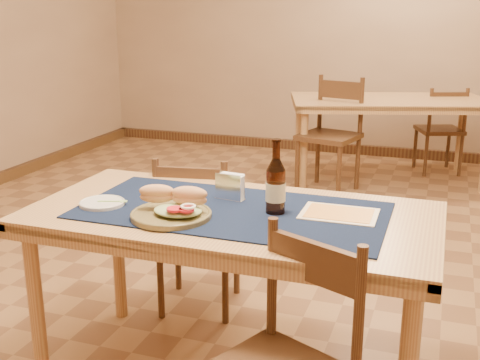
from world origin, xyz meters
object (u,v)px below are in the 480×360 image
(sandwich_plate, at_px, (173,209))
(beer_bottle, at_px, (276,186))
(main_table, at_px, (232,231))
(chair_main_far, at_px, (198,230))
(napkin_holder, at_px, (230,187))
(back_table, at_px, (389,108))

(sandwich_plate, height_order, beer_bottle, beer_bottle)
(main_table, height_order, beer_bottle, beer_bottle)
(main_table, bearing_deg, sandwich_plate, -139.07)
(beer_bottle, bearing_deg, sandwich_plate, -152.86)
(beer_bottle, bearing_deg, main_table, -171.92)
(chair_main_far, height_order, napkin_holder, napkin_holder)
(back_table, bearing_deg, main_table, -94.74)
(main_table, relative_size, beer_bottle, 5.50)
(main_table, distance_m, back_table, 3.32)
(sandwich_plate, distance_m, beer_bottle, 0.40)
(chair_main_far, bearing_deg, back_table, 76.92)
(main_table, xyz_separation_m, beer_bottle, (0.17, 0.02, 0.20))
(chair_main_far, relative_size, beer_bottle, 2.88)
(back_table, xyz_separation_m, chair_main_far, (-0.65, -2.79, -0.23))
(back_table, relative_size, napkin_holder, 14.24)
(main_table, relative_size, sandwich_plate, 5.19)
(back_table, bearing_deg, beer_bottle, -91.80)
(sandwich_plate, xyz_separation_m, beer_bottle, (0.35, 0.18, 0.08))
(sandwich_plate, bearing_deg, back_table, 82.54)
(sandwich_plate, relative_size, napkin_holder, 2.36)
(back_table, relative_size, sandwich_plate, 6.04)
(beer_bottle, bearing_deg, napkin_holder, 156.07)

